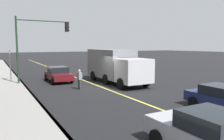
% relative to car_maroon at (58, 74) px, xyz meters
% --- Properties ---
extents(ground, '(200.00, 200.00, 0.00)m').
position_rel_car_maroon_xyz_m(ground, '(-4.54, -2.37, -0.73)').
color(ground, black).
extents(sidewalk_slab, '(80.00, 3.81, 0.15)m').
position_rel_car_maroon_xyz_m(sidewalk_slab, '(-4.54, 4.98, -0.66)').
color(sidewalk_slab, gray).
rests_on(sidewalk_slab, ground).
extents(curb_edge, '(80.00, 0.16, 0.15)m').
position_rel_car_maroon_xyz_m(curb_edge, '(-4.54, 3.15, -0.66)').
color(curb_edge, slate).
rests_on(curb_edge, ground).
extents(lane_stripe_center, '(80.00, 0.16, 0.01)m').
position_rel_car_maroon_xyz_m(lane_stripe_center, '(-4.54, -2.37, -0.72)').
color(lane_stripe_center, '#D8CC4C').
rests_on(lane_stripe_center, ground).
extents(car_maroon, '(3.95, 1.93, 1.42)m').
position_rel_car_maroon_xyz_m(car_maroon, '(0.00, 0.00, 0.00)').
color(car_maroon, '#591116').
rests_on(car_maroon, ground).
extents(car_silver, '(4.08, 1.93, 1.48)m').
position_rel_car_maroon_xyz_m(car_silver, '(-16.30, -0.18, 0.00)').
color(car_silver, '#A8AAB2').
rests_on(car_silver, ground).
extents(truck_gray, '(7.66, 2.66, 3.04)m').
position_rel_car_maroon_xyz_m(truck_gray, '(-3.02, -4.47, 0.90)').
color(truck_gray, silver).
rests_on(truck_gray, ground).
extents(pedestrian_with_backpack, '(0.39, 0.39, 1.56)m').
position_rel_car_maroon_xyz_m(pedestrian_with_backpack, '(-4.40, -0.49, 0.17)').
color(pedestrian_with_backpack, '#383838').
rests_on(pedestrian_with_backpack, ground).
extents(traffic_light_mast, '(0.28, 4.75, 5.89)m').
position_rel_car_maroon_xyz_m(traffic_light_mast, '(0.01, 1.68, 3.34)').
color(traffic_light_mast, '#1E3823').
rests_on(traffic_light_mast, ground).
extents(street_sign_post, '(0.60, 0.08, 2.96)m').
position_rel_car_maroon_xyz_m(street_sign_post, '(1.44, 3.98, 1.01)').
color(street_sign_post, slate).
rests_on(street_sign_post, ground).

